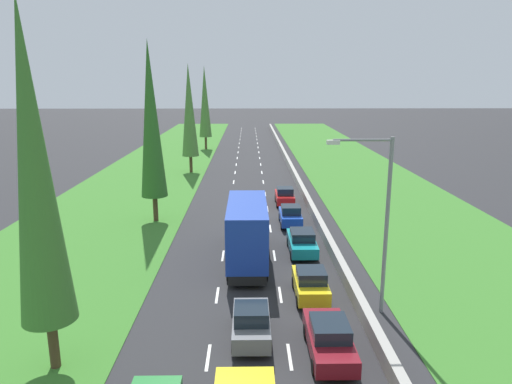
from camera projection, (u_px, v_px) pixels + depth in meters
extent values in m
plane|color=#28282B|center=(248.00, 168.00, 63.76)|extent=(300.00, 300.00, 0.00)
cube|color=#387528|center=(156.00, 168.00, 63.55)|extent=(14.00, 140.00, 0.04)
cube|color=#387528|center=(353.00, 168.00, 63.98)|extent=(14.00, 140.00, 0.04)
cube|color=#9E9B93|center=(290.00, 165.00, 63.75)|extent=(0.44, 120.00, 0.85)
cube|color=white|center=(208.00, 357.00, 19.94)|extent=(0.14, 2.00, 0.01)
cube|color=white|center=(217.00, 295.00, 25.78)|extent=(0.14, 2.00, 0.01)
cube|color=white|center=(223.00, 256.00, 31.62)|extent=(0.14, 2.00, 0.01)
cube|color=white|center=(227.00, 229.00, 37.46)|extent=(0.14, 2.00, 0.01)
cube|color=white|center=(230.00, 209.00, 43.29)|extent=(0.14, 2.00, 0.01)
cube|color=white|center=(232.00, 194.00, 49.13)|extent=(0.14, 2.00, 0.01)
cube|color=white|center=(234.00, 182.00, 54.97)|extent=(0.14, 2.00, 0.01)
cube|color=white|center=(235.00, 172.00, 60.81)|extent=(0.14, 2.00, 0.01)
cube|color=white|center=(236.00, 165.00, 66.65)|extent=(0.14, 2.00, 0.01)
cube|color=white|center=(237.00, 158.00, 72.49)|extent=(0.14, 2.00, 0.01)
cube|color=white|center=(238.00, 152.00, 78.32)|extent=(0.14, 2.00, 0.01)
cube|color=white|center=(239.00, 147.00, 84.16)|extent=(0.14, 2.00, 0.01)
cube|color=white|center=(239.00, 143.00, 90.00)|extent=(0.14, 2.00, 0.01)
cube|color=white|center=(240.00, 140.00, 95.84)|extent=(0.14, 2.00, 0.01)
cube|color=white|center=(240.00, 136.00, 101.68)|extent=(0.14, 2.00, 0.01)
cube|color=white|center=(241.00, 133.00, 107.52)|extent=(0.14, 2.00, 0.01)
cube|color=white|center=(241.00, 131.00, 113.36)|extent=(0.14, 2.00, 0.01)
cube|color=white|center=(242.00, 128.00, 119.19)|extent=(0.14, 2.00, 0.01)
cube|color=white|center=(290.00, 357.00, 19.99)|extent=(0.14, 2.00, 0.01)
cube|color=white|center=(280.00, 295.00, 25.83)|extent=(0.14, 2.00, 0.01)
cube|color=white|center=(274.00, 255.00, 31.67)|extent=(0.14, 2.00, 0.01)
cube|color=white|center=(270.00, 229.00, 37.51)|extent=(0.14, 2.00, 0.01)
cube|color=white|center=(267.00, 209.00, 43.35)|extent=(0.14, 2.00, 0.01)
cube|color=white|center=(265.00, 194.00, 49.19)|extent=(0.14, 2.00, 0.01)
cube|color=white|center=(263.00, 182.00, 55.03)|extent=(0.14, 2.00, 0.01)
cube|color=white|center=(262.00, 172.00, 60.86)|extent=(0.14, 2.00, 0.01)
cube|color=white|center=(261.00, 165.00, 66.70)|extent=(0.14, 2.00, 0.01)
cube|color=white|center=(260.00, 158.00, 72.54)|extent=(0.14, 2.00, 0.01)
cube|color=white|center=(259.00, 152.00, 78.38)|extent=(0.14, 2.00, 0.01)
cube|color=white|center=(258.00, 147.00, 84.22)|extent=(0.14, 2.00, 0.01)
cube|color=white|center=(257.00, 143.00, 90.06)|extent=(0.14, 2.00, 0.01)
cube|color=white|center=(257.00, 139.00, 95.90)|extent=(0.14, 2.00, 0.01)
cube|color=white|center=(256.00, 136.00, 101.73)|extent=(0.14, 2.00, 0.01)
cube|color=white|center=(256.00, 133.00, 107.57)|extent=(0.14, 2.00, 0.01)
cube|color=white|center=(256.00, 131.00, 113.41)|extent=(0.14, 2.00, 0.01)
cube|color=white|center=(255.00, 128.00, 119.25)|extent=(0.14, 2.00, 0.01)
cube|color=slate|center=(251.00, 325.00, 21.28)|extent=(1.68, 3.90, 0.76)
cube|color=#19232D|center=(251.00, 314.00, 20.83)|extent=(1.52, 1.60, 0.64)
cylinder|color=black|center=(235.00, 319.00, 22.53)|extent=(0.22, 0.64, 0.64)
cylinder|color=black|center=(267.00, 319.00, 22.55)|extent=(0.22, 0.64, 0.64)
cylinder|color=black|center=(234.00, 347.00, 20.18)|extent=(0.22, 0.64, 0.64)
cylinder|color=black|center=(269.00, 346.00, 20.20)|extent=(0.22, 0.64, 0.64)
cube|color=maroon|center=(329.00, 340.00, 20.01)|extent=(1.76, 4.50, 0.72)
cube|color=#19232D|center=(330.00, 328.00, 19.71)|extent=(1.56, 1.90, 0.60)
cylinder|color=black|center=(306.00, 331.00, 21.44)|extent=(0.22, 0.64, 0.64)
cylinder|color=black|center=(341.00, 331.00, 21.47)|extent=(0.22, 0.64, 0.64)
cylinder|color=black|center=(315.00, 367.00, 18.73)|extent=(0.22, 0.64, 0.64)
cylinder|color=black|center=(354.00, 367.00, 18.75)|extent=(0.22, 0.64, 0.64)
cube|color=black|center=(247.00, 252.00, 30.71)|extent=(2.20, 9.40, 0.56)
cube|color=#1E47B7|center=(247.00, 214.00, 33.86)|extent=(2.40, 2.20, 2.50)
cube|color=#19389E|center=(247.00, 229.00, 29.20)|extent=(2.44, 7.20, 3.30)
cylinder|color=black|center=(232.00, 239.00, 33.97)|extent=(0.22, 0.64, 0.64)
cylinder|color=black|center=(263.00, 239.00, 34.01)|extent=(0.22, 0.64, 0.64)
cylinder|color=black|center=(229.00, 269.00, 28.64)|extent=(0.22, 0.64, 0.64)
cylinder|color=black|center=(265.00, 268.00, 28.67)|extent=(0.22, 0.64, 0.64)
cylinder|color=black|center=(228.00, 276.00, 27.59)|extent=(0.22, 0.64, 0.64)
cylinder|color=black|center=(266.00, 275.00, 27.62)|extent=(0.22, 0.64, 0.64)
cube|color=yellow|center=(310.00, 285.00, 25.42)|extent=(1.68, 3.90, 0.76)
cube|color=#19232D|center=(311.00, 275.00, 24.97)|extent=(1.52, 1.60, 0.64)
cylinder|color=black|center=(294.00, 282.00, 26.68)|extent=(0.22, 0.64, 0.64)
cylinder|color=black|center=(320.00, 282.00, 26.70)|extent=(0.22, 0.64, 0.64)
cylinder|color=black|center=(299.00, 302.00, 24.32)|extent=(0.22, 0.64, 0.64)
cylinder|color=black|center=(327.00, 301.00, 24.35)|extent=(0.22, 0.64, 0.64)
cube|color=teal|center=(302.00, 243.00, 32.08)|extent=(1.76, 4.50, 0.72)
cube|color=#19232D|center=(302.00, 235.00, 31.78)|extent=(1.56, 1.90, 0.60)
cylinder|color=black|center=(288.00, 242.00, 33.50)|extent=(0.22, 0.64, 0.64)
cylinder|color=black|center=(311.00, 241.00, 33.53)|extent=(0.22, 0.64, 0.64)
cylinder|color=black|center=(292.00, 256.00, 30.79)|extent=(0.22, 0.64, 0.64)
cylinder|color=black|center=(316.00, 255.00, 30.81)|extent=(0.22, 0.64, 0.64)
cube|color=#1E47B7|center=(290.00, 217.00, 38.31)|extent=(1.68, 3.90, 0.76)
cube|color=#19232D|center=(291.00, 210.00, 37.86)|extent=(1.52, 1.60, 0.64)
cylinder|color=black|center=(280.00, 217.00, 39.56)|extent=(0.22, 0.64, 0.64)
cylinder|color=black|center=(298.00, 217.00, 39.58)|extent=(0.22, 0.64, 0.64)
cylinder|color=black|center=(282.00, 226.00, 37.21)|extent=(0.22, 0.64, 0.64)
cylinder|color=black|center=(301.00, 226.00, 37.23)|extent=(0.22, 0.64, 0.64)
cube|color=red|center=(285.00, 197.00, 44.83)|extent=(1.68, 3.90, 0.76)
cube|color=#19232D|center=(285.00, 191.00, 44.37)|extent=(1.52, 1.60, 0.64)
cylinder|color=black|center=(276.00, 198.00, 46.08)|extent=(0.22, 0.64, 0.64)
cylinder|color=black|center=(291.00, 198.00, 46.10)|extent=(0.22, 0.64, 0.64)
cylinder|color=black|center=(277.00, 204.00, 43.72)|extent=(0.22, 0.64, 0.64)
cylinder|color=black|center=(294.00, 204.00, 43.75)|extent=(0.22, 0.64, 0.64)
cylinder|color=#4C3823|center=(54.00, 343.00, 19.02)|extent=(0.41, 0.41, 2.20)
cone|color=#3D752D|center=(34.00, 166.00, 17.33)|extent=(2.17, 2.17, 12.49)
cylinder|color=#4C3823|center=(156.00, 208.00, 39.33)|extent=(0.41, 0.41, 2.20)
cone|color=#2D6623|center=(151.00, 120.00, 37.62)|extent=(2.17, 2.17, 12.70)
cylinder|color=#4C3823|center=(191.00, 164.00, 60.64)|extent=(0.41, 0.41, 2.20)
cone|color=#4C7F38|center=(189.00, 110.00, 59.05)|extent=(2.15, 2.15, 11.69)
cylinder|color=#4C3823|center=(206.00, 143.00, 81.85)|extent=(0.41, 0.41, 2.20)
cone|color=#4C7F38|center=(205.00, 102.00, 80.21)|extent=(2.16, 2.16, 12.10)
cylinder|color=gray|center=(386.00, 228.00, 22.91)|extent=(0.20, 0.20, 9.00)
cylinder|color=gray|center=(363.00, 140.00, 21.89)|extent=(2.80, 0.12, 0.12)
cube|color=silver|center=(333.00, 142.00, 21.89)|extent=(0.60, 0.28, 0.20)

